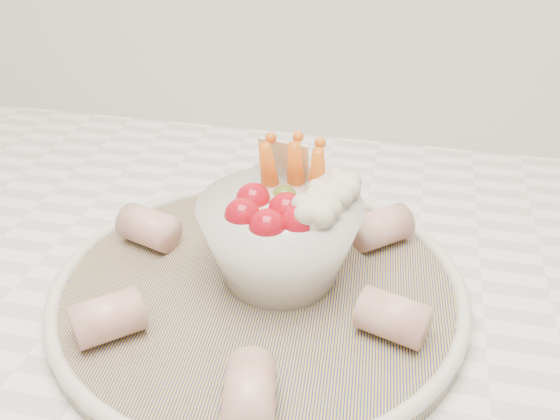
# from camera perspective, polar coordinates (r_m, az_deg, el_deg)

# --- Properties ---
(serving_platter) EXTENTS (0.37, 0.37, 0.02)m
(serving_platter) POSITION_cam_1_polar(r_m,az_deg,el_deg) (0.53, -1.93, -7.16)
(serving_platter) COLOR navy
(serving_platter) RESTS_ON kitchen_counter
(veggie_bowl) EXTENTS (0.13, 0.13, 0.11)m
(veggie_bowl) POSITION_cam_1_polar(r_m,az_deg,el_deg) (0.51, 0.29, -2.15)
(veggie_bowl) COLOR silver
(veggie_bowl) RESTS_ON serving_platter
(cured_meat_rolls) EXTENTS (0.28, 0.32, 0.03)m
(cured_meat_rolls) POSITION_cam_1_polar(r_m,az_deg,el_deg) (0.52, -1.97, -5.32)
(cured_meat_rolls) COLOR #B85A54
(cured_meat_rolls) RESTS_ON serving_platter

